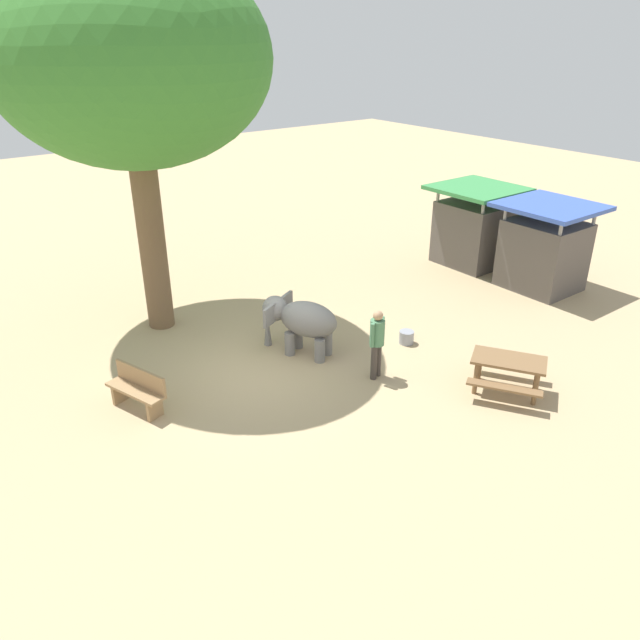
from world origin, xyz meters
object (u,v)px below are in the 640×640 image
person_handler (377,339)px  market_stall_blue (544,251)px  shade_tree_main (129,60)px  feed_bucket (407,337)px  wooden_bench (138,388)px  picnic_table_near (508,367)px  market_stall_green (473,230)px  elephant (301,320)px

person_handler → market_stall_blue: 7.43m
person_handler → shade_tree_main: shade_tree_main is taller
shade_tree_main → feed_bucket: shade_tree_main is taller
market_stall_blue → feed_bucket: market_stall_blue is taller
shade_tree_main → wooden_bench: bearing=-30.5°
person_handler → picnic_table_near: 2.80m
market_stall_blue → picnic_table_near: bearing=-61.1°
shade_tree_main → market_stall_green: bearing=79.7°
market_stall_blue → feed_bucket: size_ratio=7.00×
shade_tree_main → market_stall_blue: size_ratio=3.48×
elephant → picnic_table_near: 4.74m
shade_tree_main → wooden_bench: shade_tree_main is taller
elephant → person_handler: bearing=171.6°
picnic_table_near → market_stall_blue: (-3.06, 5.55, 0.55)m
shade_tree_main → feed_bucket: size_ratio=24.35×
feed_bucket → shade_tree_main: bearing=-136.8°
market_stall_green → elephant: bearing=-78.6°
elephant → shade_tree_main: 6.81m
person_handler → shade_tree_main: size_ratio=0.18×
market_stall_blue → feed_bucket: (0.20, -5.67, -0.98)m
person_handler → wooden_bench: bearing=49.3°
person_handler → market_stall_green: size_ratio=0.64×
elephant → person_handler: size_ratio=1.17×
shade_tree_main → market_stall_blue: bearing=66.2°
market_stall_green → market_stall_blue: bearing=0.0°
shade_tree_main → feed_bucket: (4.62, 4.34, -6.22)m
person_handler → elephant: bearing=0.9°
elephant → market_stall_blue: bearing=-123.9°
wooden_bench → shade_tree_main: bearing=-48.4°
market_stall_green → feed_bucket: bearing=-63.7°
wooden_bench → market_stall_blue: 12.07m
elephant → feed_bucket: (1.18, 2.34, -0.70)m
picnic_table_near → market_stall_blue: 6.36m
picnic_table_near → feed_bucket: picnic_table_near is taller
shade_tree_main → feed_bucket: 8.88m
shade_tree_main → market_stall_green: size_ratio=3.48×
market_stall_blue → wooden_bench: bearing=-94.9°
market_stall_blue → feed_bucket: 5.76m
person_handler → market_stall_blue: market_stall_blue is taller
person_handler → shade_tree_main: (-5.37, -2.65, 5.43)m
market_stall_blue → shade_tree_main: bearing=-113.8°
person_handler → feed_bucket: person_handler is taller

